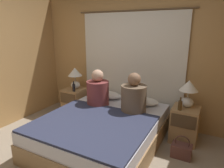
% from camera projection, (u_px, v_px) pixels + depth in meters
% --- Properties ---
extents(wall_back, '(4.05, 0.06, 2.50)m').
position_uv_depth(wall_back, '(132.00, 58.00, 3.86)').
color(wall_back, tan).
rests_on(wall_back, ground_plane).
extents(curtain_panel, '(2.26, 0.02, 2.13)m').
position_uv_depth(curtain_panel, '(130.00, 68.00, 3.86)').
color(curtain_panel, silver).
rests_on(curtain_panel, ground_plane).
extents(bed, '(1.66, 2.04, 0.48)m').
position_uv_depth(bed, '(103.00, 131.00, 3.17)').
color(bed, '#99754C').
rests_on(bed, ground_plane).
extents(nightstand_left, '(0.42, 0.45, 0.58)m').
position_uv_depth(nightstand_left, '(75.00, 102.00, 4.27)').
color(nightstand_left, '#A87F51').
rests_on(nightstand_left, ground_plane).
extents(nightstand_right, '(0.42, 0.45, 0.58)m').
position_uv_depth(nightstand_right, '(185.00, 124.00, 3.26)').
color(nightstand_right, '#A87F51').
rests_on(nightstand_right, ground_plane).
extents(lamp_left, '(0.29, 0.29, 0.44)m').
position_uv_depth(lamp_left, '(75.00, 76.00, 4.17)').
color(lamp_left, silver).
rests_on(lamp_left, nightstand_left).
extents(lamp_right, '(0.29, 0.29, 0.44)m').
position_uv_depth(lamp_right, '(189.00, 90.00, 3.16)').
color(lamp_right, silver).
rests_on(lamp_right, nightstand_right).
extents(pillow_left, '(0.57, 0.35, 0.12)m').
position_uv_depth(pillow_left, '(107.00, 95.00, 3.94)').
color(pillow_left, white).
rests_on(pillow_left, bed).
extents(pillow_right, '(0.57, 0.35, 0.12)m').
position_uv_depth(pillow_right, '(143.00, 101.00, 3.61)').
color(pillow_right, white).
rests_on(pillow_right, bed).
extents(blanket_on_bed, '(1.60, 1.35, 0.03)m').
position_uv_depth(blanket_on_bed, '(92.00, 124.00, 2.83)').
color(blanket_on_bed, '#2D334C').
rests_on(blanket_on_bed, bed).
extents(person_left_in_bed, '(0.39, 0.39, 0.64)m').
position_uv_depth(person_left_in_bed, '(98.00, 91.00, 3.53)').
color(person_left_in_bed, brown).
rests_on(person_left_in_bed, bed).
extents(person_right_in_bed, '(0.41, 0.41, 0.65)m').
position_uv_depth(person_right_in_bed, '(134.00, 97.00, 3.22)').
color(person_right_in_bed, brown).
rests_on(person_right_in_bed, bed).
extents(beer_bottle_on_left_stand, '(0.06, 0.06, 0.21)m').
position_uv_depth(beer_bottle_on_left_stand, '(74.00, 87.00, 4.02)').
color(beer_bottle_on_left_stand, black).
rests_on(beer_bottle_on_left_stand, nightstand_left).
extents(beer_bottle_on_right_stand, '(0.06, 0.06, 0.21)m').
position_uv_depth(beer_bottle_on_right_stand, '(180.00, 105.00, 3.09)').
color(beer_bottle_on_right_stand, '#513819').
rests_on(beer_bottle_on_right_stand, nightstand_right).
extents(handbag_on_floor, '(0.28, 0.19, 0.34)m').
position_uv_depth(handbag_on_floor, '(181.00, 150.00, 2.88)').
color(handbag_on_floor, brown).
rests_on(handbag_on_floor, ground_plane).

